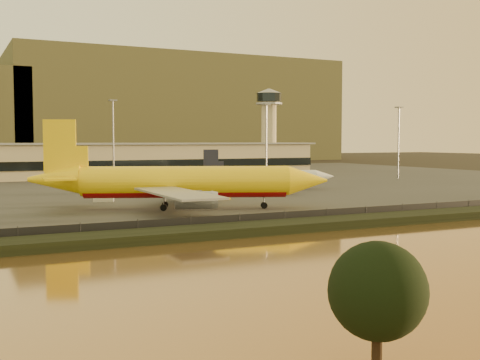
% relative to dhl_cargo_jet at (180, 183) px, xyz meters
% --- Properties ---
extents(ground, '(900.00, 900.00, 0.00)m').
position_rel_dhl_cargo_jet_xyz_m(ground, '(13.00, -15.61, -5.43)').
color(ground, black).
rests_on(ground, ground).
extents(embankment, '(320.00, 7.00, 1.40)m').
position_rel_dhl_cargo_jet_xyz_m(embankment, '(13.00, -32.61, -4.73)').
color(embankment, black).
rests_on(embankment, ground).
extents(tarmac, '(320.00, 220.00, 0.20)m').
position_rel_dhl_cargo_jet_xyz_m(tarmac, '(13.00, 79.39, -5.33)').
color(tarmac, '#2D2D2D').
rests_on(tarmac, ground).
extents(perimeter_fence, '(300.00, 0.05, 2.20)m').
position_rel_dhl_cargo_jet_xyz_m(perimeter_fence, '(13.00, -28.61, -4.13)').
color(perimeter_fence, black).
rests_on(perimeter_fence, tarmac).
extents(terminal_building, '(202.00, 25.00, 12.60)m').
position_rel_dhl_cargo_jet_xyz_m(terminal_building, '(-1.52, 109.94, 0.81)').
color(terminal_building, tan).
rests_on(terminal_building, tarmac).
extents(control_tower, '(11.20, 11.20, 35.50)m').
position_rel_dhl_cargo_jet_xyz_m(control_tower, '(83.00, 115.39, 16.23)').
color(control_tower, tan).
rests_on(control_tower, tarmac).
extents(apron_light_masts, '(152.20, 12.20, 25.40)m').
position_rel_dhl_cargo_jet_xyz_m(apron_light_masts, '(28.00, 59.39, 10.27)').
color(apron_light_masts, slate).
rests_on(apron_light_masts, tarmac).
extents(distant_hills, '(470.00, 160.00, 70.00)m').
position_rel_dhl_cargo_jet_xyz_m(distant_hills, '(-7.74, 324.39, 25.96)').
color(distant_hills, brown).
rests_on(distant_hills, ground).
extents(dhl_cargo_jet, '(56.36, 53.32, 17.53)m').
position_rel_dhl_cargo_jet_xyz_m(dhl_cargo_jet, '(0.00, 0.00, 0.00)').
color(dhl_cargo_jet, yellow).
rests_on(dhl_cargo_jet, tarmac).
extents(white_narrowbody_jet, '(37.37, 35.45, 11.04)m').
position_rel_dhl_cargo_jet_xyz_m(white_narrowbody_jet, '(37.65, 34.29, -1.94)').
color(white_narrowbody_jet, white).
rests_on(white_narrowbody_jet, tarmac).
extents(gse_vehicle_yellow, '(3.57, 1.76, 1.57)m').
position_rel_dhl_cargo_jet_xyz_m(gse_vehicle_yellow, '(15.11, 13.61, -4.45)').
color(gse_vehicle_yellow, yellow).
rests_on(gse_vehicle_yellow, tarmac).
extents(gse_vehicle_white, '(4.76, 3.25, 1.96)m').
position_rel_dhl_cargo_jet_xyz_m(gse_vehicle_white, '(-10.17, 21.12, -4.25)').
color(gse_vehicle_white, white).
rests_on(gse_vehicle_white, tarmac).
extents(shore_tree, '(6.06, 5.62, 8.07)m').
position_rel_dhl_cargo_jet_xyz_m(shore_tree, '(-19.08, -84.00, -0.36)').
color(shore_tree, black).
rests_on(shore_tree, ground).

